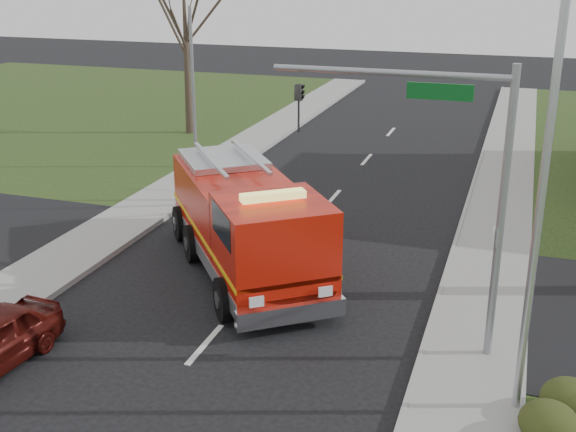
% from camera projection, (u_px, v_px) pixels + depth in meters
% --- Properties ---
extents(ground, '(120.00, 120.00, 0.00)m').
position_uv_depth(ground, '(205.00, 345.00, 17.42)').
color(ground, black).
rests_on(ground, ground).
extents(sidewalk_right, '(2.40, 80.00, 0.15)m').
position_uv_depth(sidewalk_right, '(467.00, 387.00, 15.56)').
color(sidewalk_right, gray).
rests_on(sidewalk_right, ground).
extents(bare_tree_left, '(4.50, 4.50, 9.00)m').
position_uv_depth(bare_tree_left, '(185.00, 27.00, 36.40)').
color(bare_tree_left, '#32251D').
rests_on(bare_tree_left, ground).
extents(traffic_signal_mast, '(5.29, 0.18, 6.80)m').
position_uv_depth(traffic_signal_mast, '(445.00, 159.00, 15.63)').
color(traffic_signal_mast, gray).
rests_on(traffic_signal_mast, ground).
extents(streetlight_pole, '(1.48, 0.16, 8.40)m').
position_uv_depth(streetlight_pole, '(537.00, 202.00, 13.33)').
color(streetlight_pole, '#B7BABF').
rests_on(streetlight_pole, ground).
extents(utility_pole_far, '(0.14, 0.14, 7.00)m').
position_uv_depth(utility_pole_far, '(193.00, 91.00, 30.78)').
color(utility_pole_far, gray).
rests_on(utility_pole_far, ground).
extents(fire_engine, '(7.10, 8.15, 3.28)m').
position_uv_depth(fire_engine, '(247.00, 226.00, 20.95)').
color(fire_engine, '#BB1508').
rests_on(fire_engine, ground).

